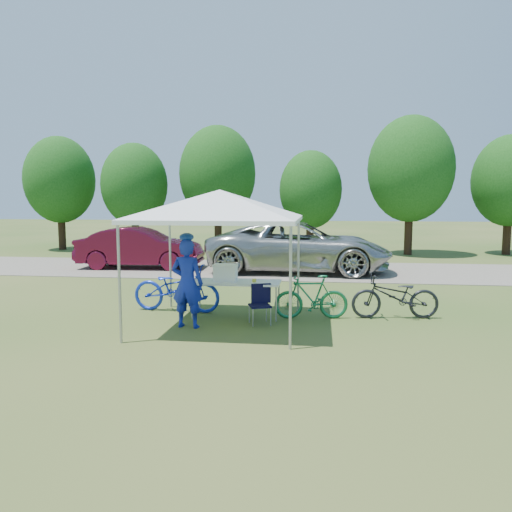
{
  "coord_description": "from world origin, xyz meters",
  "views": [
    {
      "loc": [
        1.98,
        -9.75,
        2.54
      ],
      "look_at": [
        0.47,
        2.0,
        1.19
      ],
      "focal_mm": 35.0,
      "sensor_mm": 36.0,
      "label": 1
    }
  ],
  "objects": [
    {
      "name": "ground",
      "position": [
        0.0,
        0.0,
        0.0
      ],
      "size": [
        100.0,
        100.0,
        0.0
      ],
      "primitive_type": "plane",
      "color": "#2D5119",
      "rests_on": "ground"
    },
    {
      "name": "gravel_strip",
      "position": [
        0.0,
        8.0,
        0.01
      ],
      "size": [
        24.0,
        5.0,
        0.02
      ],
      "primitive_type": "cube",
      "color": "gray",
      "rests_on": "ground"
    },
    {
      "name": "canopy",
      "position": [
        0.0,
        0.0,
        2.65
      ],
      "size": [
        4.53,
        4.53,
        3.0
      ],
      "color": "#A5A5AA",
      "rests_on": "ground"
    },
    {
      "name": "treeline",
      "position": [
        -0.29,
        14.05,
        3.53
      ],
      "size": [
        24.89,
        4.28,
        6.3
      ],
      "color": "#382314",
      "rests_on": "ground"
    },
    {
      "name": "folding_table",
      "position": [
        0.2,
        0.73,
        0.74
      ],
      "size": [
        1.9,
        0.79,
        0.78
      ],
      "color": "white",
      "rests_on": "ground"
    },
    {
      "name": "folding_chair",
      "position": [
        0.78,
        0.24,
        0.47
      ],
      "size": [
        0.53,
        0.55,
        0.81
      ],
      "rotation": [
        0.0,
        0.0,
        0.34
      ],
      "color": "black",
      "rests_on": "ground"
    },
    {
      "name": "cooler",
      "position": [
        -0.04,
        0.73,
        0.96
      ],
      "size": [
        0.5,
        0.34,
        0.36
      ],
      "color": "white",
      "rests_on": "folding_table"
    },
    {
      "name": "ice_cream_cup",
      "position": [
        0.6,
        0.68,
        0.81
      ],
      "size": [
        0.09,
        0.09,
        0.07
      ],
      "primitive_type": "cylinder",
      "color": "yellow",
      "rests_on": "folding_table"
    },
    {
      "name": "cyclist",
      "position": [
        -0.61,
        -0.28,
        0.88
      ],
      "size": [
        0.68,
        0.48,
        1.77
      ],
      "primitive_type": "imported",
      "rotation": [
        0.0,
        0.0,
        3.04
      ],
      "color": "#1324A1",
      "rests_on": "ground"
    },
    {
      "name": "bike_blue",
      "position": [
        -1.23,
        1.07,
        0.53
      ],
      "size": [
        2.09,
        0.88,
        1.07
      ],
      "primitive_type": "imported",
      "rotation": [
        0.0,
        0.0,
        1.48
      ],
      "color": "#152EBB",
      "rests_on": "ground"
    },
    {
      "name": "bike_green",
      "position": [
        1.81,
        0.75,
        0.47
      ],
      "size": [
        1.62,
        0.68,
        0.94
      ],
      "primitive_type": "imported",
      "rotation": [
        0.0,
        0.0,
        -1.42
      ],
      "color": "#16673C",
      "rests_on": "ground"
    },
    {
      "name": "bike_dark",
      "position": [
        3.59,
        1.0,
        0.49
      ],
      "size": [
        1.91,
        0.84,
        0.97
      ],
      "primitive_type": "imported",
      "rotation": [
        0.0,
        0.0,
        -1.46
      ],
      "color": "black",
      "rests_on": "ground"
    },
    {
      "name": "minivan",
      "position": [
        1.25,
        7.59,
        0.9
      ],
      "size": [
        6.41,
        3.05,
        1.76
      ],
      "primitive_type": "imported",
      "rotation": [
        0.0,
        0.0,
        1.55
      ],
      "color": "#AAABA7",
      "rests_on": "gravel_strip"
    },
    {
      "name": "sedan",
      "position": [
        -4.59,
        7.81,
        0.77
      ],
      "size": [
        4.6,
        1.81,
        1.49
      ],
      "primitive_type": "imported",
      "rotation": [
        0.0,
        0.0,
        1.62
      ],
      "color": "#500D22",
      "rests_on": "gravel_strip"
    }
  ]
}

